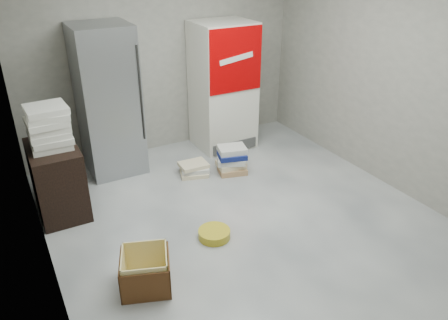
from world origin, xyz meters
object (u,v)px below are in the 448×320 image
coke_cooler (223,86)px  cardboard_box (146,273)px  steel_fridge (108,101)px  wood_shelf (58,180)px  phonebook_stack_main (232,160)px

coke_cooler → cardboard_box: bearing=-131.2°
steel_fridge → wood_shelf: 1.23m
wood_shelf → phonebook_stack_main: wood_shelf is taller
steel_fridge → phonebook_stack_main: 1.75m
steel_fridge → cardboard_box: bearing=-99.8°
coke_cooler → wood_shelf: size_ratio=2.25×
steel_fridge → coke_cooler: steel_fridge is taller
wood_shelf → phonebook_stack_main: (2.15, -0.12, -0.22)m
phonebook_stack_main → cardboard_box: phonebook_stack_main is taller
coke_cooler → wood_shelf: bearing=-163.7°
steel_fridge → coke_cooler: 1.65m
cardboard_box → phonebook_stack_main: bearing=60.9°
coke_cooler → phonebook_stack_main: coke_cooler is taller
cardboard_box → coke_cooler: bearing=68.6°
wood_shelf → cardboard_box: bearing=-75.3°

